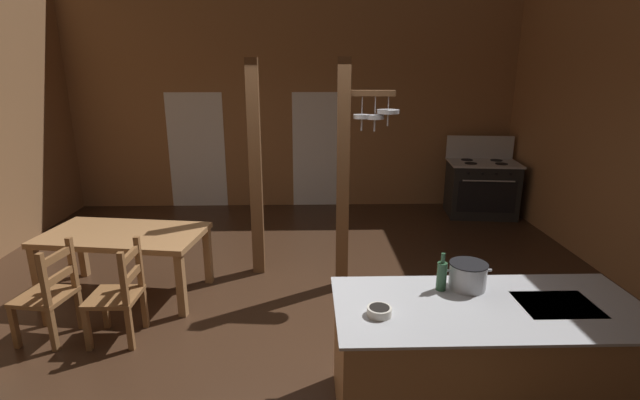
# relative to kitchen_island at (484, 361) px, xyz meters

# --- Properties ---
(ground_plane) EXTENTS (8.58, 9.27, 0.10)m
(ground_plane) POSITION_rel_kitchen_island_xyz_m (-1.49, 1.19, -0.49)
(ground_plane) COLOR #382316
(wall_back) EXTENTS (8.58, 0.14, 4.23)m
(wall_back) POSITION_rel_kitchen_island_xyz_m (-1.49, 5.50, 1.67)
(wall_back) COLOR #93663F
(wall_back) RESTS_ON ground_plane
(glazed_door_back_left) EXTENTS (1.00, 0.01, 2.05)m
(glazed_door_back_left) POSITION_rel_kitchen_island_xyz_m (-3.24, 5.43, 0.58)
(glazed_door_back_left) COLOR white
(glazed_door_back_left) RESTS_ON ground_plane
(glazed_panel_back_right) EXTENTS (0.84, 0.01, 2.05)m
(glazed_panel_back_right) POSITION_rel_kitchen_island_xyz_m (-1.10, 5.43, 0.58)
(glazed_panel_back_right) COLOR white
(glazed_panel_back_right) RESTS_ON ground_plane
(kitchen_island) EXTENTS (2.16, 0.97, 0.89)m
(kitchen_island) POSITION_rel_kitchen_island_xyz_m (0.00, 0.00, 0.00)
(kitchen_island) COLOR #9E7044
(kitchen_island) RESTS_ON ground_plane
(stove_range) EXTENTS (1.22, 0.93, 1.32)m
(stove_range) POSITION_rel_kitchen_island_xyz_m (1.72, 4.75, 0.04)
(stove_range) COLOR black
(stove_range) RESTS_ON ground_plane
(support_post_with_pot_rack) EXTENTS (0.66, 0.25, 2.58)m
(support_post_with_pot_rack) POSITION_rel_kitchen_island_xyz_m (-0.83, 2.09, 0.95)
(support_post_with_pot_rack) COLOR brown
(support_post_with_pot_rack) RESTS_ON ground_plane
(support_post_center) EXTENTS (0.14, 0.14, 2.58)m
(support_post_center) POSITION_rel_kitchen_island_xyz_m (-1.87, 2.53, 0.85)
(support_post_center) COLOR brown
(support_post_center) RESTS_ON ground_plane
(dining_table) EXTENTS (1.81, 1.14, 0.74)m
(dining_table) POSITION_rel_kitchen_island_xyz_m (-3.28, 1.96, 0.21)
(dining_table) COLOR #9E7044
(dining_table) RESTS_ON ground_plane
(ladderback_chair_near_window) EXTENTS (0.44, 0.44, 0.95)m
(ladderback_chair_near_window) POSITION_rel_kitchen_island_xyz_m (-3.00, 1.06, 0.01)
(ladderback_chair_near_window) COLOR brown
(ladderback_chair_near_window) RESTS_ON ground_plane
(ladderback_chair_by_post) EXTENTS (0.51, 0.51, 0.95)m
(ladderback_chair_by_post) POSITION_rel_kitchen_island_xyz_m (-3.65, 1.08, 0.01)
(ladderback_chair_by_post) COLOR brown
(ladderback_chair_by_post) RESTS_ON ground_plane
(stockpot_on_counter) EXTENTS (0.35, 0.28, 0.20)m
(stockpot_on_counter) POSITION_rel_kitchen_island_xyz_m (-0.08, 0.26, 0.54)
(stockpot_on_counter) COLOR #B7BABF
(stockpot_on_counter) RESTS_ON kitchen_island
(mixing_bowl_on_counter) EXTENTS (0.16, 0.16, 0.06)m
(mixing_bowl_on_counter) POSITION_rel_kitchen_island_xyz_m (-0.79, -0.11, 0.47)
(mixing_bowl_on_counter) COLOR silver
(mixing_bowl_on_counter) RESTS_ON kitchen_island
(bottle_tall_on_counter) EXTENTS (0.07, 0.07, 0.29)m
(bottle_tall_on_counter) POSITION_rel_kitchen_island_xyz_m (-0.28, 0.24, 0.56)
(bottle_tall_on_counter) COLOR #2D5638
(bottle_tall_on_counter) RESTS_ON kitchen_island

